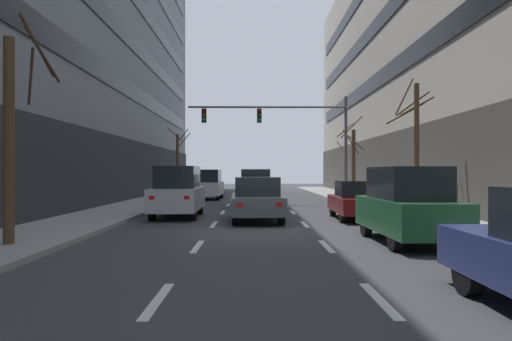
{
  "coord_description": "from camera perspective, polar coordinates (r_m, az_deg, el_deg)",
  "views": [
    {
      "loc": [
        -0.24,
        -14.96,
        1.92
      ],
      "look_at": [
        -0.02,
        15.83,
        2.01
      ],
      "focal_mm": 32.57,
      "sensor_mm": 36.0,
      "label": 1
    }
  ],
  "objects": [
    {
      "name": "lane_stripe_l2_s10",
      "position": [
        47.04,
        1.91,
        -2.51
      ],
      "size": [
        0.16,
        2.0,
        0.01
      ],
      "primitive_type": "cube",
      "color": "silver",
      "rests_on": "ground"
    },
    {
      "name": "lane_stripe_l2_s2",
      "position": [
        7.46,
        14.9,
        -15.06
      ],
      "size": [
        0.16,
        2.0,
        0.01
      ],
      "primitive_type": "cube",
      "color": "silver",
      "rests_on": "ground"
    },
    {
      "name": "lane_stripe_l1_s5",
      "position": [
        22.09,
        -4.12,
        -5.15
      ],
      "size": [
        0.16,
        2.0,
        0.01
      ],
      "primitive_type": "cube",
      "color": "silver",
      "rests_on": "ground"
    },
    {
      "name": "lane_stripe_l2_s8",
      "position": [
        37.06,
        2.54,
        -3.14
      ],
      "size": [
        0.16,
        2.0,
        0.01
      ],
      "primitive_type": "cube",
      "color": "silver",
      "rests_on": "ground"
    },
    {
      "name": "car_driving_3",
      "position": [
        32.67,
        -5.84,
        -1.72
      ],
      "size": [
        1.89,
        4.33,
        2.08
      ],
      "color": "black",
      "rests_on": "ground"
    },
    {
      "name": "ground_plane",
      "position": [
        15.08,
        0.51,
        -7.49
      ],
      "size": [
        120.0,
        120.0,
        0.0
      ],
      "primitive_type": "plane",
      "color": "#38383D"
    },
    {
      "name": "lane_stripe_l1_s10",
      "position": [
        47.02,
        -2.14,
        -2.51
      ],
      "size": [
        0.16,
        2.0,
        0.01
      ],
      "primitive_type": "cube",
      "color": "silver",
      "rests_on": "ground"
    },
    {
      "name": "street_tree_3",
      "position": [
        13.05,
        -27.99,
        4.06
      ],
      "size": [
        1.95,
        1.92,
        5.48
      ],
      "color": "#4C3823",
      "rests_on": "sidewalk_left"
    },
    {
      "name": "car_parked_1",
      "position": [
        13.21,
        18.09,
        -4.06
      ],
      "size": [
        1.87,
        4.29,
        2.06
      ],
      "color": "black",
      "rests_on": "ground"
    },
    {
      "name": "lane_stripe_l1_s9",
      "position": [
        42.03,
        -2.35,
        -2.78
      ],
      "size": [
        0.16,
        2.0,
        0.01
      ],
      "primitive_type": "cube",
      "color": "silver",
      "rests_on": "ground"
    },
    {
      "name": "street_tree_1",
      "position": [
        37.76,
        -9.6,
        1.08
      ],
      "size": [
        1.75,
        1.76,
        5.28
      ],
      "color": "#4C3823",
      "rests_on": "sidewalk_left"
    },
    {
      "name": "lane_stripe_l1_s8",
      "position": [
        37.04,
        -2.61,
        -3.14
      ],
      "size": [
        0.16,
        2.0,
        0.01
      ],
      "primitive_type": "cube",
      "color": "silver",
      "rests_on": "ground"
    },
    {
      "name": "traffic_signal_0",
      "position": [
        28.14,
        4.22,
        5.31
      ],
      "size": [
        9.61,
        0.35,
        6.34
      ],
      "color": "#4C4C51",
      "rests_on": "sidewalk_right"
    },
    {
      "name": "car_driving_4",
      "position": [
        18.13,
        0.07,
        -3.57
      ],
      "size": [
        2.09,
        4.66,
        1.72
      ],
      "color": "black",
      "rests_on": "ground"
    },
    {
      "name": "car_parked_2",
      "position": [
        19.13,
        12.23,
        -3.62
      ],
      "size": [
        1.85,
        4.21,
        1.56
      ],
      "color": "black",
      "rests_on": "ground"
    },
    {
      "name": "sidewalk_right",
      "position": [
        16.56,
        24.22,
        -6.58
      ],
      "size": [
        3.25,
        80.0,
        0.14
      ],
      "primitive_type": "cube",
      "color": "gray",
      "rests_on": "ground"
    },
    {
      "name": "lane_stripe_l1_s2",
      "position": [
        7.36,
        -11.98,
        -15.28
      ],
      "size": [
        0.16,
        2.0,
        0.01
      ],
      "primitive_type": "cube",
      "color": "silver",
      "rests_on": "ground"
    },
    {
      "name": "car_driving_2",
      "position": [
        19.95,
        -9.57,
        -2.6
      ],
      "size": [
        1.93,
        4.49,
        2.16
      ],
      "color": "black",
      "rests_on": "ground"
    },
    {
      "name": "lane_stripe_l1_s4",
      "position": [
        17.13,
        -5.21,
        -6.6
      ],
      "size": [
        0.16,
        2.0,
        0.01
      ],
      "primitive_type": "cube",
      "color": "silver",
      "rests_on": "ground"
    },
    {
      "name": "lane_stripe_l2_s4",
      "position": [
        17.17,
        6.0,
        -6.58
      ],
      "size": [
        0.16,
        2.0,
        0.01
      ],
      "primitive_type": "cube",
      "color": "silver",
      "rests_on": "ground"
    },
    {
      "name": "lane_stripe_l2_s5",
      "position": [
        22.12,
        4.55,
        -5.14
      ],
      "size": [
        0.16,
        2.0,
        0.01
      ],
      "primitive_type": "cube",
      "color": "silver",
      "rests_on": "ground"
    },
    {
      "name": "street_tree_2",
      "position": [
        19.63,
        19.02,
        3.1
      ],
      "size": [
        1.9,
        1.15,
        5.67
      ],
      "color": "#4C3823",
      "rests_on": "sidewalk_right"
    },
    {
      "name": "sidewalk_left",
      "position": [
        16.37,
        -23.5,
        -6.65
      ],
      "size": [
        3.25,
        80.0,
        0.14
      ],
      "primitive_type": "cube",
      "color": "gray",
      "rests_on": "ground"
    },
    {
      "name": "street_tree_0",
      "position": [
        30.64,
        11.82,
        1.17
      ],
      "size": [
        1.81,
        2.02,
        5.48
      ],
      "color": "#4C3823",
      "rests_on": "sidewalk_right"
    },
    {
      "name": "lane_stripe_l2_s9",
      "position": [
        42.05,
        2.19,
        -2.78
      ],
      "size": [
        0.16,
        2.0,
        0.01
      ],
      "primitive_type": "cube",
      "color": "silver",
      "rests_on": "ground"
    },
    {
      "name": "car_driving_0",
      "position": [
        26.08,
        -0.05,
        -2.13
      ],
      "size": [
        1.8,
        4.28,
        2.07
      ],
      "color": "black",
      "rests_on": "ground"
    },
    {
      "name": "pedestrian_0",
      "position": [
        18.18,
        23.02,
        -2.94
      ],
      "size": [
        0.44,
        0.36,
        1.57
      ],
      "color": "#383D59",
      "rests_on": "sidewalk_right"
    },
    {
      "name": "lane_stripe_l2_s6",
      "position": [
        27.09,
        3.63,
        -4.23
      ],
      "size": [
        0.16,
        2.0,
        0.01
      ],
      "primitive_type": "cube",
      "color": "silver",
      "rests_on": "ground"
    },
    {
      "name": "lane_stripe_l1_s6",
      "position": [
        27.06,
        -3.43,
        -4.23
      ],
      "size": [
        0.16,
        2.0,
        0.01
      ],
      "primitive_type": "cube",
      "color": "silver",
      "rests_on": "ground"
    },
    {
      "name": "lane_stripe_l1_s3",
      "position": [
        12.19,
        -7.2,
        -9.22
      ],
      "size": [
        0.16,
        2.0,
        0.01
      ],
      "primitive_type": "cube",
      "color": "silver",
      "rests_on": "ground"
    },
    {
      "name": "lane_stripe_l1_s7",
      "position": [
        32.05,
        -2.96,
        -3.6
      ],
      "size": [
        0.16,
        2.0,
        0.01
      ],
      "primitive_type": "cube",
      "color": "silver",
      "rests_on": "ground"
    },
    {
      "name": "lane_stripe_l2_s3",
      "position": [
        12.26,
        8.64,
        -9.17
      ],
      "size": [
        0.16,
        2.0,
        0.01
      ],
      "primitive_type": "cube",
      "color": "silver",
      "rests_on": "ground"
    },
    {
      "name": "lane_stripe_l2_s7",
      "position": [
        32.07,
        3.0,
        -3.6
      ],
      "size": [
        0.16,
        2.0,
        0.01
      ],
      "primitive_type": "cube",
      "color": "silver",
      "rests_on": "ground"
    },
    {
      "name": "car_driving_1",
      "position": [
        40.38,
        -0.06,
        -1.71
      ],
      "size": [
        1.95,
        4.55,
        1.7
      ],
      "color": "black",
      "rests_on": "ground"
    }
  ]
}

